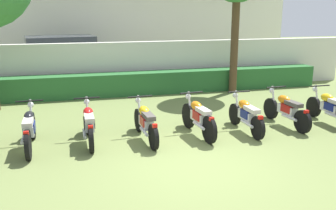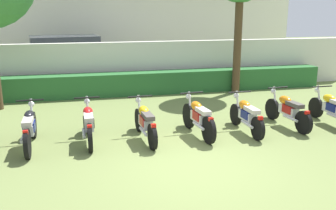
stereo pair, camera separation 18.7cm
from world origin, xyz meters
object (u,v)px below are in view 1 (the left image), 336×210
(motorcycle_in_row_2, at_px, (30,129))
(motorcycle_in_row_4, at_px, (145,122))
(motorcycle_in_row_7, at_px, (286,109))
(motorcycle_in_row_6, at_px, (246,115))
(motorcycle_in_row_8, at_px, (329,107))
(parked_car, at_px, (65,59))
(motorcycle_in_row_5, at_px, (198,117))
(motorcycle_in_row_3, at_px, (89,124))

(motorcycle_in_row_2, bearing_deg, motorcycle_in_row_4, -92.98)
(motorcycle_in_row_2, height_order, motorcycle_in_row_7, motorcycle_in_row_2)
(motorcycle_in_row_6, bearing_deg, motorcycle_in_row_7, -82.09)
(motorcycle_in_row_7, bearing_deg, motorcycle_in_row_8, -99.44)
(motorcycle_in_row_8, bearing_deg, motorcycle_in_row_6, 91.27)
(parked_car, height_order, motorcycle_in_row_2, parked_car)
(motorcycle_in_row_2, height_order, motorcycle_in_row_5, motorcycle_in_row_5)
(motorcycle_in_row_3, bearing_deg, parked_car, 3.56)
(motorcycle_in_row_4, relative_size, motorcycle_in_row_8, 1.03)
(motorcycle_in_row_5, bearing_deg, motorcycle_in_row_7, -91.99)
(motorcycle_in_row_2, height_order, motorcycle_in_row_8, motorcycle_in_row_2)
(motorcycle_in_row_4, bearing_deg, motorcycle_in_row_3, 80.78)
(motorcycle_in_row_2, relative_size, motorcycle_in_row_7, 1.02)
(motorcycle_in_row_3, height_order, motorcycle_in_row_4, motorcycle_in_row_3)
(motorcycle_in_row_4, relative_size, motorcycle_in_row_6, 1.06)
(parked_car, distance_m, motorcycle_in_row_7, 9.68)
(motorcycle_in_row_2, bearing_deg, motorcycle_in_row_8, -91.28)
(motorcycle_in_row_2, xyz_separation_m, motorcycle_in_row_5, (3.83, -0.10, 0.00))
(motorcycle_in_row_4, bearing_deg, motorcycle_in_row_8, -93.23)
(parked_car, distance_m, motorcycle_in_row_3, 7.96)
(motorcycle_in_row_7, xyz_separation_m, motorcycle_in_row_8, (1.23, -0.10, -0.00))
(motorcycle_in_row_2, height_order, motorcycle_in_row_6, motorcycle_in_row_2)
(motorcycle_in_row_6, bearing_deg, motorcycle_in_row_8, -88.73)
(motorcycle_in_row_6, xyz_separation_m, motorcycle_in_row_7, (1.24, 0.19, 0.01))
(parked_car, relative_size, motorcycle_in_row_7, 2.46)
(motorcycle_in_row_2, bearing_deg, motorcycle_in_row_5, -92.23)
(motorcycle_in_row_5, relative_size, motorcycle_in_row_7, 0.97)
(motorcycle_in_row_2, relative_size, motorcycle_in_row_6, 1.09)
(motorcycle_in_row_6, height_order, motorcycle_in_row_8, motorcycle_in_row_8)
(motorcycle_in_row_5, xyz_separation_m, motorcycle_in_row_6, (1.23, -0.05, -0.02))
(motorcycle_in_row_4, height_order, motorcycle_in_row_8, motorcycle_in_row_8)
(motorcycle_in_row_2, relative_size, motorcycle_in_row_8, 1.06)
(parked_car, height_order, motorcycle_in_row_6, parked_car)
(motorcycle_in_row_2, xyz_separation_m, motorcycle_in_row_8, (7.52, -0.06, -0.01))
(parked_car, bearing_deg, motorcycle_in_row_8, -57.64)
(motorcycle_in_row_3, distance_m, motorcycle_in_row_6, 3.80)
(motorcycle_in_row_5, relative_size, motorcycle_in_row_8, 1.01)
(motorcycle_in_row_8, bearing_deg, motorcycle_in_row_5, 89.88)
(motorcycle_in_row_2, relative_size, motorcycle_in_row_3, 1.06)
(motorcycle_in_row_4, height_order, motorcycle_in_row_6, motorcycle_in_row_4)
(parked_car, bearing_deg, motorcycle_in_row_7, -62.81)
(parked_car, bearing_deg, motorcycle_in_row_2, -103.20)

